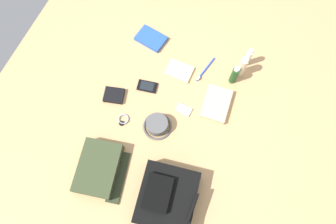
{
  "coord_description": "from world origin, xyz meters",
  "views": [
    {
      "loc": [
        0.52,
        0.21,
        1.57
      ],
      "look_at": [
        0.0,
        0.0,
        0.04
      ],
      "focal_mm": 32.08,
      "sensor_mm": 36.0,
      "label": 1
    }
  ],
  "objects_px": {
    "toothbrush": "(205,70)",
    "notepad": "(179,71)",
    "toothpaste_tube": "(248,58)",
    "folded_towel": "(216,104)",
    "bucket_hat": "(157,125)",
    "toiletry_pouch": "(99,169)",
    "shampoo_bottle": "(234,75)",
    "backpack": "(167,197)",
    "wristwatch": "(123,120)",
    "cell_phone": "(147,86)",
    "media_player": "(184,109)",
    "paperback_novel": "(151,39)",
    "wallet": "(114,95)",
    "lotion_bottle": "(242,67)"
  },
  "relations": [
    {
      "from": "lotion_bottle",
      "to": "paperback_novel",
      "type": "bearing_deg",
      "value": -92.31
    },
    {
      "from": "lotion_bottle",
      "to": "wallet",
      "type": "height_order",
      "value": "lotion_bottle"
    },
    {
      "from": "paperback_novel",
      "to": "media_player",
      "type": "bearing_deg",
      "value": 44.55
    },
    {
      "from": "toothbrush",
      "to": "notepad",
      "type": "height_order",
      "value": "toothbrush"
    },
    {
      "from": "toothpaste_tube",
      "to": "notepad",
      "type": "relative_size",
      "value": 0.99
    },
    {
      "from": "media_player",
      "to": "wallet",
      "type": "height_order",
      "value": "wallet"
    },
    {
      "from": "shampoo_bottle",
      "to": "wristwatch",
      "type": "xyz_separation_m",
      "value": [
        0.45,
        -0.48,
        -0.06
      ]
    },
    {
      "from": "bucket_hat",
      "to": "toiletry_pouch",
      "type": "bearing_deg",
      "value": -29.26
    },
    {
      "from": "backpack",
      "to": "wristwatch",
      "type": "relative_size",
      "value": 4.72
    },
    {
      "from": "wristwatch",
      "to": "cell_phone",
      "type": "bearing_deg",
      "value": 169.62
    },
    {
      "from": "cell_phone",
      "to": "toothbrush",
      "type": "xyz_separation_m",
      "value": [
        -0.22,
        0.27,
        -0.0
      ]
    },
    {
      "from": "toiletry_pouch",
      "to": "media_player",
      "type": "relative_size",
      "value": 3.47
    },
    {
      "from": "bucket_hat",
      "to": "media_player",
      "type": "distance_m",
      "value": 0.18
    },
    {
      "from": "notepad",
      "to": "folded_towel",
      "type": "bearing_deg",
      "value": 67.64
    },
    {
      "from": "backpack",
      "to": "bucket_hat",
      "type": "height_order",
      "value": "backpack"
    },
    {
      "from": "notepad",
      "to": "backpack",
      "type": "bearing_deg",
      "value": 18.3
    },
    {
      "from": "shampoo_bottle",
      "to": "backpack",
      "type": "bearing_deg",
      "value": -7.97
    },
    {
      "from": "backpack",
      "to": "folded_towel",
      "type": "bearing_deg",
      "value": 173.26
    },
    {
      "from": "toothbrush",
      "to": "toiletry_pouch",
      "type": "bearing_deg",
      "value": -22.51
    },
    {
      "from": "backpack",
      "to": "paperback_novel",
      "type": "distance_m",
      "value": 0.94
    },
    {
      "from": "cell_phone",
      "to": "toothbrush",
      "type": "height_order",
      "value": "toothbrush"
    },
    {
      "from": "backpack",
      "to": "folded_towel",
      "type": "distance_m",
      "value": 0.58
    },
    {
      "from": "paperback_novel",
      "to": "folded_towel",
      "type": "xyz_separation_m",
      "value": [
        0.26,
        0.51,
        0.01
      ]
    },
    {
      "from": "backpack",
      "to": "toothpaste_tube",
      "type": "distance_m",
      "value": 0.9
    },
    {
      "from": "cell_phone",
      "to": "wristwatch",
      "type": "xyz_separation_m",
      "value": [
        0.23,
        -0.04,
        -0.0
      ]
    },
    {
      "from": "toiletry_pouch",
      "to": "media_player",
      "type": "height_order",
      "value": "toiletry_pouch"
    },
    {
      "from": "toiletry_pouch",
      "to": "toothpaste_tube",
      "type": "bearing_deg",
      "value": 149.65
    },
    {
      "from": "cell_phone",
      "to": "folded_towel",
      "type": "height_order",
      "value": "folded_towel"
    },
    {
      "from": "folded_towel",
      "to": "shampoo_bottle",
      "type": "bearing_deg",
      "value": 168.17
    },
    {
      "from": "cell_phone",
      "to": "toothbrush",
      "type": "bearing_deg",
      "value": 128.88
    },
    {
      "from": "toothbrush",
      "to": "wallet",
      "type": "xyz_separation_m",
      "value": [
        0.34,
        -0.42,
        0.01
      ]
    },
    {
      "from": "bucket_hat",
      "to": "folded_towel",
      "type": "relative_size",
      "value": 0.79
    },
    {
      "from": "toiletry_pouch",
      "to": "bucket_hat",
      "type": "xyz_separation_m",
      "value": [
        -0.33,
        0.18,
        -0.01
      ]
    },
    {
      "from": "shampoo_bottle",
      "to": "media_player",
      "type": "distance_m",
      "value": 0.34
    },
    {
      "from": "toothbrush",
      "to": "shampoo_bottle",
      "type": "bearing_deg",
      "value": 89.92
    },
    {
      "from": "lotion_bottle",
      "to": "toothbrush",
      "type": "distance_m",
      "value": 0.21
    },
    {
      "from": "paperback_novel",
      "to": "cell_phone",
      "type": "bearing_deg",
      "value": 18.98
    },
    {
      "from": "backpack",
      "to": "wristwatch",
      "type": "height_order",
      "value": "backpack"
    },
    {
      "from": "shampoo_bottle",
      "to": "toothbrush",
      "type": "bearing_deg",
      "value": -90.08
    },
    {
      "from": "toothpaste_tube",
      "to": "paperback_novel",
      "type": "distance_m",
      "value": 0.59
    },
    {
      "from": "toothpaste_tube",
      "to": "wallet",
      "type": "bearing_deg",
      "value": -52.87
    },
    {
      "from": "notepad",
      "to": "toothpaste_tube",
      "type": "bearing_deg",
      "value": 121.37
    },
    {
      "from": "toothbrush",
      "to": "media_player",
      "type": "bearing_deg",
      "value": -5.56
    },
    {
      "from": "toiletry_pouch",
      "to": "cell_phone",
      "type": "bearing_deg",
      "value": 175.96
    },
    {
      "from": "shampoo_bottle",
      "to": "notepad",
      "type": "bearing_deg",
      "value": -79.3
    },
    {
      "from": "lotion_bottle",
      "to": "paperback_novel",
      "type": "xyz_separation_m",
      "value": [
        -0.02,
        -0.57,
        -0.07
      ]
    },
    {
      "from": "toothbrush",
      "to": "lotion_bottle",
      "type": "bearing_deg",
      "value": 106.9
    },
    {
      "from": "shampoo_bottle",
      "to": "wallet",
      "type": "bearing_deg",
      "value": -59.94
    },
    {
      "from": "shampoo_bottle",
      "to": "cell_phone",
      "type": "relative_size",
      "value": 1.23
    },
    {
      "from": "toothpaste_tube",
      "to": "folded_towel",
      "type": "relative_size",
      "value": 0.74
    }
  ]
}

